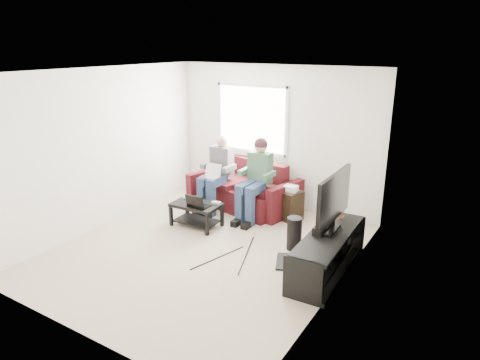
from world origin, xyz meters
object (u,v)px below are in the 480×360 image
(tv, at_px, (334,199))
(sofa, at_px, (245,191))
(coffee_table, at_px, (196,209))
(subwoofer, at_px, (294,233))
(tv_stand, at_px, (327,255))
(end_table, at_px, (290,204))

(tv, bearing_deg, sofa, 147.51)
(tv, bearing_deg, coffee_table, 174.93)
(subwoofer, bearing_deg, tv, -23.79)
(tv_stand, height_order, subwoofer, tv_stand)
(sofa, bearing_deg, coffee_table, -102.78)
(sofa, bearing_deg, subwoofer, -35.88)
(subwoofer, bearing_deg, coffee_table, -177.50)
(tv, distance_m, end_table, 1.91)
(sofa, height_order, end_table, sofa)
(sofa, bearing_deg, tv, -32.49)
(tv_stand, xyz_separation_m, tv, (-0.00, 0.10, 0.77))
(tv_stand, bearing_deg, coffee_table, 172.59)
(coffee_table, distance_m, tv_stand, 2.44)
(sofa, distance_m, tv_stand, 2.61)
(coffee_table, relative_size, end_table, 1.33)
(tv_stand, height_order, end_table, end_table)
(coffee_table, bearing_deg, tv_stand, -7.41)
(sofa, xyz_separation_m, coffee_table, (-0.26, -1.16, -0.03))
(sofa, distance_m, coffee_table, 1.19)
(subwoofer, relative_size, end_table, 0.81)
(sofa, xyz_separation_m, tv, (2.16, -1.37, 0.69))
(sofa, bearing_deg, end_table, -4.72)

